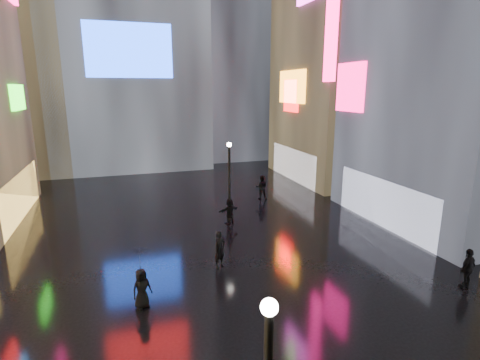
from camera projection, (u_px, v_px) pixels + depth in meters
name	position (u px, v px, depth m)	size (l,w,h in m)	color
ground	(201.00, 229.00, 23.30)	(140.00, 140.00, 0.00)	black
building_right_far	(347.00, 27.00, 33.95)	(10.28, 12.00, 28.00)	black
tower_flank_right	(225.00, 17.00, 45.97)	(12.00, 12.00, 34.00)	black
tower_flank_left	(9.00, 41.00, 36.40)	(10.00, 10.00, 26.00)	black
lamp_far	(229.00, 177.00, 24.13)	(0.30, 0.30, 5.20)	black
pedestrian_3	(468.00, 268.00, 16.24)	(1.06, 0.44, 1.81)	black
pedestrian_4	(142.00, 288.00, 14.76)	(0.80, 0.52, 1.64)	black
pedestrian_5	(230.00, 211.00, 24.05)	(1.53, 0.49, 1.65)	black
pedestrian_6	(220.00, 249.00, 18.09)	(0.68, 0.45, 1.87)	black
pedestrian_7	(262.00, 187.00, 29.39)	(0.93, 0.73, 1.92)	black
umbrella_2	(140.00, 259.00, 14.46)	(0.99, 1.01, 0.91)	black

